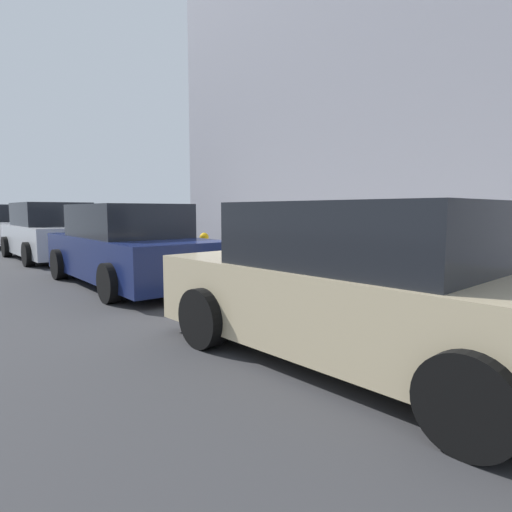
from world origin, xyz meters
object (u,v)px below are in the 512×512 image
object	(u,v)px
suitcase_black_2	(346,273)
suitcase_red_5	(278,264)
suitcase_navy_7	(239,258)
suitcase_maroon_3	(319,273)
parked_car_navy_1	(127,247)
suitcase_teal_6	(254,264)
bollard_post	(185,251)
suitcase_navy_0	(415,286)
parked_car_white_3	(12,227)
fire_hydrant	(204,249)
suitcase_olive_8	(224,258)
suitcase_olive_1	(379,281)
parked_car_beige_0	(361,287)
suitcase_silver_4	(299,268)
parked_car_silver_2	(51,233)

from	to	relation	value
suitcase_black_2	suitcase_red_5	bearing A→B (deg)	-4.19
suitcase_red_5	suitcase_navy_7	world-z (taller)	suitcase_navy_7
suitcase_maroon_3	parked_car_navy_1	distance (m)	3.80
suitcase_teal_6	bollard_post	size ratio (longest dim) A/B	1.23
suitcase_navy_0	suitcase_teal_6	xyz separation A→B (m)	(3.44, -0.00, -0.04)
suitcase_red_5	parked_car_white_3	world-z (taller)	parked_car_white_3
fire_hydrant	parked_car_white_3	xyz separation A→B (m)	(11.36, 2.00, 0.22)
suitcase_teal_6	suitcase_olive_8	bearing A→B (deg)	-2.24
suitcase_olive_1	parked_car_white_3	xyz separation A→B (m)	(16.17, 1.93, 0.34)
suitcase_red_5	parked_car_beige_0	world-z (taller)	parked_car_beige_0
suitcase_maroon_3	suitcase_silver_4	bearing A→B (deg)	-9.37
bollard_post	parked_car_silver_2	distance (m)	5.02
suitcase_teal_6	bollard_post	distance (m)	2.57
suitcase_teal_6	parked_car_navy_1	distance (m)	2.51
fire_hydrant	parked_car_beige_0	distance (m)	6.25
suitcase_red_5	parked_car_white_3	bearing A→B (deg)	8.44
suitcase_navy_0	suitcase_teal_6	size ratio (longest dim) A/B	1.06
suitcase_silver_4	bollard_post	distance (m)	3.71
suitcase_silver_4	parked_car_beige_0	xyz separation A→B (m)	(-2.86, 2.04, 0.30)
suitcase_maroon_3	parked_car_navy_1	world-z (taller)	parked_car_navy_1
suitcase_navy_7	suitcase_red_5	bearing A→B (deg)	-175.51
bollard_post	parked_car_silver_2	xyz separation A→B (m)	(4.66, 1.85, 0.31)
suitcase_olive_1	suitcase_black_2	xyz separation A→B (m)	(0.61, -0.00, 0.04)
parked_car_navy_1	parked_car_silver_2	distance (m)	5.66
suitcase_red_5	suitcase_olive_8	size ratio (longest dim) A/B	1.39
suitcase_silver_4	suitcase_navy_7	distance (m)	1.69
suitcase_olive_8	suitcase_black_2	bearing A→B (deg)	179.09
suitcase_black_2	suitcase_silver_4	distance (m)	1.14
suitcase_navy_0	suitcase_silver_4	size ratio (longest dim) A/B	1.00
suitcase_black_2	suitcase_red_5	world-z (taller)	suitcase_black_2
suitcase_silver_4	parked_car_beige_0	distance (m)	3.53
suitcase_olive_1	suitcase_olive_8	bearing A→B (deg)	-0.82
suitcase_navy_0	bollard_post	xyz separation A→B (m)	(6.01, 0.09, 0.03)
fire_hydrant	parked_car_white_3	bearing A→B (deg)	9.97
suitcase_maroon_3	suitcase_navy_7	distance (m)	2.23
suitcase_olive_1	parked_car_beige_0	bearing A→B (deg)	120.13
suitcase_navy_7	parked_car_navy_1	xyz separation A→B (m)	(1.02, 1.97, 0.28)
suitcase_navy_7	parked_car_silver_2	world-z (taller)	parked_car_silver_2
suitcase_teal_6	parked_car_navy_1	bearing A→B (deg)	51.18
suitcase_red_5	fire_hydrant	bearing A→B (deg)	1.32
suitcase_olive_1	suitcase_navy_7	distance (m)	3.43
suitcase_olive_8	suitcase_silver_4	bearing A→B (deg)	-178.58
suitcase_navy_7	suitcase_olive_8	size ratio (longest dim) A/B	1.41
parked_car_silver_2	parked_car_white_3	distance (m)	6.06
suitcase_red_5	parked_car_beige_0	xyz separation A→B (m)	(-3.43, 2.05, 0.27)
suitcase_olive_8	parked_car_beige_0	world-z (taller)	parked_car_beige_0
fire_hydrant	parked_car_navy_1	size ratio (longest dim) A/B	0.17
parked_car_silver_2	fire_hydrant	bearing A→B (deg)	-159.36
parked_car_beige_0	parked_car_white_3	size ratio (longest dim) A/B	1.01
suitcase_red_5	suitcase_teal_6	bearing A→B (deg)	11.33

